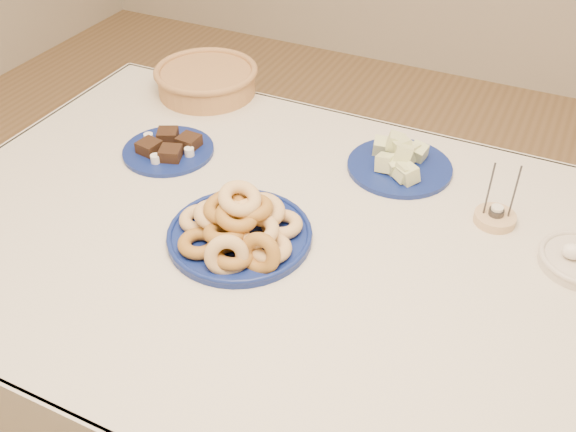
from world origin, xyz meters
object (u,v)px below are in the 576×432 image
at_px(donut_platter, 240,227).
at_px(brownie_plate, 169,148).
at_px(candle_holder, 495,217).
at_px(melon_plate, 400,163).
at_px(wicker_basket, 207,79).
at_px(dining_table, 298,276).

bearing_deg(donut_platter, brownie_plate, 146.08).
bearing_deg(candle_holder, melon_plate, 157.41).
relative_size(melon_plate, wicker_basket, 0.73).
bearing_deg(candle_holder, brownie_plate, -174.66).
height_order(donut_platter, brownie_plate, donut_platter).
bearing_deg(brownie_plate, melon_plate, 18.07).
height_order(melon_plate, wicker_basket, melon_plate).
distance_m(brownie_plate, candle_holder, 0.81).
height_order(dining_table, wicker_basket, wicker_basket).
distance_m(dining_table, donut_platter, 0.19).
relative_size(dining_table, donut_platter, 4.19).
relative_size(dining_table, brownie_plate, 6.69).
height_order(brownie_plate, candle_holder, candle_holder).
bearing_deg(dining_table, candle_holder, 33.64).
relative_size(dining_table, candle_holder, 11.30).
xyz_separation_m(dining_table, melon_plate, (0.11, 0.35, 0.13)).
xyz_separation_m(wicker_basket, candle_holder, (0.89, -0.25, -0.03)).
bearing_deg(candle_holder, donut_platter, -147.81).
bearing_deg(wicker_basket, melon_plate, -12.69).
bearing_deg(wicker_basket, brownie_plate, -75.78).
bearing_deg(brownie_plate, wicker_basket, 104.22).
bearing_deg(donut_platter, dining_table, 27.07).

